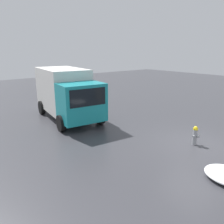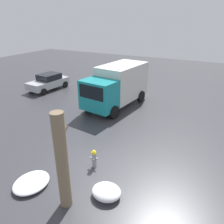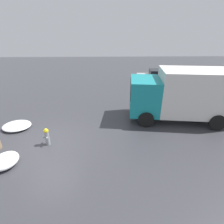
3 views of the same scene
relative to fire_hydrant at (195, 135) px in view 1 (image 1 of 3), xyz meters
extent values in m
plane|color=#38383D|center=(0.00, 0.00, -0.46)|extent=(60.00, 60.00, 0.00)
cylinder|color=gray|center=(0.00, 0.00, -0.09)|extent=(0.20, 0.20, 0.74)
cylinder|color=yellow|center=(0.00, 0.00, 0.31)|extent=(0.21, 0.21, 0.08)
sphere|color=yellow|center=(0.00, 0.00, 0.35)|extent=(0.17, 0.17, 0.17)
cylinder|color=gray|center=(-0.14, -0.03, -0.01)|extent=(0.12, 0.13, 0.11)
cylinder|color=gray|center=(0.03, -0.15, -0.01)|extent=(0.11, 0.12, 0.09)
cylinder|color=gray|center=(-0.02, 0.15, -0.01)|extent=(0.11, 0.12, 0.09)
cube|color=teal|center=(5.21, 2.79, 1.02)|extent=(2.00, 2.55, 2.06)
cube|color=black|center=(4.35, 2.90, 1.43)|extent=(0.28, 1.97, 0.91)
cube|color=silver|center=(8.14, 2.43, 1.31)|extent=(4.45, 2.86, 2.64)
cylinder|color=black|center=(5.15, 1.61, -0.01)|extent=(0.93, 0.39, 0.90)
cylinder|color=black|center=(5.44, 3.95, -0.01)|extent=(0.93, 0.39, 0.90)
cylinder|color=black|center=(9.03, 1.13, -0.01)|extent=(0.93, 0.39, 0.90)
cylinder|color=black|center=(9.33, 3.47, -0.01)|extent=(0.93, 0.39, 0.90)
cylinder|color=#23232D|center=(5.88, 2.62, -0.02)|extent=(0.28, 0.28, 0.88)
cylinder|color=#234C8C|center=(5.88, 2.62, 0.79)|extent=(0.41, 0.41, 0.74)
sphere|color=tan|center=(5.88, 2.62, 1.28)|extent=(0.24, 0.24, 0.24)
camera|label=1|loc=(-4.83, 8.77, 3.72)|focal=35.00mm
camera|label=2|loc=(-6.99, -4.59, 5.98)|focal=35.00mm
camera|label=3|loc=(2.91, -7.18, 4.69)|focal=28.00mm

